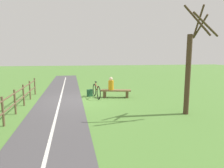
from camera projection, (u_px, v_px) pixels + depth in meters
ground_plane at (77, 100)px, 10.81m from camera, size 80.00×80.00×0.00m
paved_path at (53, 126)px, 6.76m from camera, size 3.33×36.05×0.02m
path_centre_line at (53, 126)px, 6.76m from camera, size 0.92×31.99×0.00m
bench at (116, 92)px, 11.47m from camera, size 1.82×0.77×0.46m
person_seated at (111, 84)px, 11.41m from camera, size 0.38×0.38×0.76m
bicycle at (96, 91)px, 11.47m from camera, size 0.30×1.78×0.94m
backpack at (90, 93)px, 11.82m from camera, size 0.37×0.34×0.43m
fence_roadside at (3, 109)px, 6.71m from camera, size 0.27×11.66×1.06m
tree_near_bench at (190, 67)px, 7.91m from camera, size 1.54×1.37×4.42m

